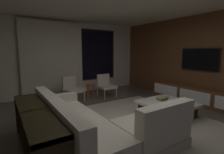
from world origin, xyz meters
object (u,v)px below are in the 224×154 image
Objects in this scene: side_stool at (90,87)px; console_table_behind_couch at (36,131)px; accent_chair_by_curtain at (72,88)px; media_console at (200,97)px; sectional_couch at (95,127)px; accent_chair_near_window at (105,84)px; coffee_table at (167,109)px; book_stack_on_coffee_table at (162,98)px; mounted_tv at (199,59)px.

side_stool is 0.22× the size of console_table_behind_couch.
media_console is at bearing -40.20° from accent_chair_by_curtain.
media_console reaches higher than side_stool.
sectional_couch is 3.21× the size of accent_chair_near_window.
accent_chair_by_curtain is at bearing 173.54° from accent_chair_near_window.
sectional_couch is at bearing -177.48° from media_console.
coffee_table is 0.29m from book_stack_on_coffee_table.
media_console is at bearing -5.41° from book_stack_on_coffee_table.
accent_chair_near_window is at bearing 42.15° from console_table_behind_couch.
accent_chair_near_window and accent_chair_by_curtain have the same top height.
coffee_table is 1.54m from media_console.
accent_chair_near_window reaches higher than side_stool.
sectional_couch is 5.43× the size of side_stool.
accent_chair_by_curtain is (-1.47, 2.59, 0.25)m from coffee_table.
coffee_table is 1.49× the size of accent_chair_near_window.
coffee_table is at bearing 2.96° from sectional_couch.
side_stool is at bearing 49.89° from console_table_behind_couch.
console_table_behind_couch reaches higher than media_console.
coffee_table is 2.99m from accent_chair_by_curtain.
accent_chair_near_window is 1.70× the size of side_stool.
accent_chair_by_curtain is at bearing 177.08° from side_stool.
accent_chair_near_window is 0.57m from side_stool.
accent_chair_near_window is at bearing 96.45° from coffee_table.
media_console is 1.48× the size of console_table_behind_couch.
side_stool is at bearing 169.53° from accent_chair_near_window.
accent_chair_near_window is at bearing 127.05° from media_console.
mounted_tv reaches higher than console_table_behind_couch.
side_stool reaches higher than book_stack_on_coffee_table.
mounted_tv is (3.19, -2.34, 0.92)m from accent_chair_by_curtain.
book_stack_on_coffee_table is at bearing -57.73° from accent_chair_by_curtain.
coffee_table is at bearing -178.06° from media_console.
side_stool is 0.40× the size of mounted_tv.
accent_chair_by_curtain is 0.37× the size of console_table_behind_couch.
accent_chair_near_window is 0.37× the size of console_table_behind_couch.
accent_chair_by_curtain is 1.70× the size of side_stool.
side_stool is 0.15× the size of media_console.
mounted_tv is 4.79m from console_table_behind_couch.
accent_chair_by_curtain is at bearing 59.72° from console_table_behind_couch.
book_stack_on_coffee_table is 2.84m from accent_chair_by_curtain.
sectional_couch is 2.06m from coffee_table.
mounted_tv reaches higher than side_stool.
media_console is 1.13m from mounted_tv.
mounted_tv is at bearing -47.86° from accent_chair_near_window.
book_stack_on_coffee_table is at bearing -178.05° from mounted_tv.
accent_chair_near_window is 3.12m from mounted_tv.
sectional_couch is at bearing -8.01° from console_table_behind_couch.
book_stack_on_coffee_table reaches higher than coffee_table.
accent_chair_by_curtain is (0.59, 2.70, 0.14)m from sectional_couch.
console_table_behind_couch is at bearing -176.75° from book_stack_on_coffee_table.
coffee_table is 3.94× the size of book_stack_on_coffee_table.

